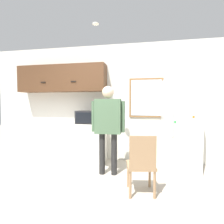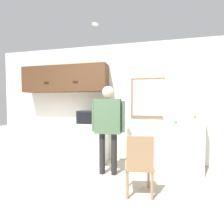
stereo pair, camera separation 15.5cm
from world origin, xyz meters
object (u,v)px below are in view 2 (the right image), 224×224
object	(u,v)px
microwave	(91,117)
chair	(139,163)
person	(108,121)
refrigerator	(182,125)

from	to	relation	value
microwave	chair	bearing A→B (deg)	-44.71
microwave	chair	distance (m)	1.73
microwave	chair	size ratio (longest dim) A/B	0.61
person	refrigerator	size ratio (longest dim) A/B	0.92
microwave	person	xyz separation A→B (m)	(0.53, -0.50, -0.02)
microwave	person	bearing A→B (deg)	-43.40
refrigerator	chair	bearing A→B (deg)	-122.18
microwave	refrigerator	distance (m)	1.90
microwave	refrigerator	xyz separation A→B (m)	(1.90, 0.01, -0.13)
person	refrigerator	distance (m)	1.46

